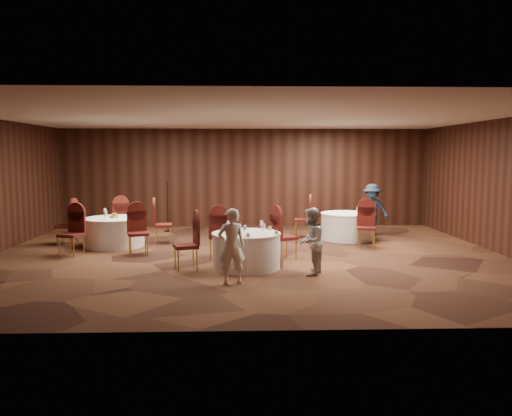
{
  "coord_description": "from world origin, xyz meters",
  "views": [
    {
      "loc": [
        -0.18,
        -11.43,
        2.32
      ],
      "look_at": [
        0.2,
        0.2,
        1.1
      ],
      "focal_mm": 35.0,
      "sensor_mm": 36.0,
      "label": 1
    }
  ],
  "objects_px": {
    "mic_stand": "(168,217)",
    "woman_a": "(231,246)",
    "table_main": "(246,250)",
    "man_c": "(372,210)",
    "woman_b": "(311,241)",
    "table_left": "(115,232)",
    "table_right": "(347,226)"
  },
  "relations": [
    {
      "from": "table_left",
      "to": "woman_a",
      "type": "relative_size",
      "value": 1.11
    },
    {
      "from": "table_left",
      "to": "woman_b",
      "type": "distance_m",
      "value": 5.63
    },
    {
      "from": "woman_a",
      "to": "man_c",
      "type": "distance_m",
      "value": 6.74
    },
    {
      "from": "table_main",
      "to": "man_c",
      "type": "distance_m",
      "value": 5.59
    },
    {
      "from": "table_main",
      "to": "table_right",
      "type": "bearing_deg",
      "value": 50.6
    },
    {
      "from": "woman_b",
      "to": "man_c",
      "type": "height_order",
      "value": "man_c"
    },
    {
      "from": "table_right",
      "to": "mic_stand",
      "type": "bearing_deg",
      "value": 162.4
    },
    {
      "from": "mic_stand",
      "to": "man_c",
      "type": "distance_m",
      "value": 6.16
    },
    {
      "from": "woman_b",
      "to": "man_c",
      "type": "relative_size",
      "value": 0.87
    },
    {
      "from": "table_right",
      "to": "woman_a",
      "type": "height_order",
      "value": "woman_a"
    },
    {
      "from": "table_right",
      "to": "man_c",
      "type": "height_order",
      "value": "man_c"
    },
    {
      "from": "table_main",
      "to": "woman_b",
      "type": "height_order",
      "value": "woman_b"
    },
    {
      "from": "table_main",
      "to": "woman_a",
      "type": "distance_m",
      "value": 1.34
    },
    {
      "from": "woman_b",
      "to": "mic_stand",
      "type": "bearing_deg",
      "value": -127.01
    },
    {
      "from": "table_right",
      "to": "woman_b",
      "type": "height_order",
      "value": "woman_b"
    },
    {
      "from": "mic_stand",
      "to": "woman_a",
      "type": "relative_size",
      "value": 1.11
    },
    {
      "from": "table_main",
      "to": "woman_b",
      "type": "xyz_separation_m",
      "value": [
        1.25,
        -0.62,
        0.28
      ]
    },
    {
      "from": "table_main",
      "to": "table_left",
      "type": "distance_m",
      "value": 4.25
    },
    {
      "from": "table_left",
      "to": "man_c",
      "type": "bearing_deg",
      "value": 12.19
    },
    {
      "from": "table_left",
      "to": "woman_b",
      "type": "height_order",
      "value": "woman_b"
    },
    {
      "from": "man_c",
      "to": "table_main",
      "type": "bearing_deg",
      "value": -106.61
    },
    {
      "from": "mic_stand",
      "to": "woman_a",
      "type": "distance_m",
      "value": 6.73
    },
    {
      "from": "man_c",
      "to": "table_right",
      "type": "bearing_deg",
      "value": -117.05
    },
    {
      "from": "table_right",
      "to": "man_c",
      "type": "xyz_separation_m",
      "value": [
        0.87,
        0.67,
        0.38
      ]
    },
    {
      "from": "mic_stand",
      "to": "woman_a",
      "type": "xyz_separation_m",
      "value": [
        2.06,
        -6.4,
        0.25
      ]
    },
    {
      "from": "table_main",
      "to": "table_left",
      "type": "height_order",
      "value": "same"
    },
    {
      "from": "table_main",
      "to": "woman_a",
      "type": "height_order",
      "value": "woman_a"
    },
    {
      "from": "woman_a",
      "to": "woman_b",
      "type": "xyz_separation_m",
      "value": [
        1.54,
        0.66,
        -0.03
      ]
    },
    {
      "from": "mic_stand",
      "to": "man_c",
      "type": "relative_size",
      "value": 1.02
    },
    {
      "from": "table_left",
      "to": "mic_stand",
      "type": "xyz_separation_m",
      "value": [
        1.01,
        2.51,
        0.07
      ]
    },
    {
      "from": "table_left",
      "to": "man_c",
      "type": "relative_size",
      "value": 1.02
    },
    {
      "from": "table_main",
      "to": "woman_b",
      "type": "relative_size",
      "value": 1.08
    }
  ]
}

